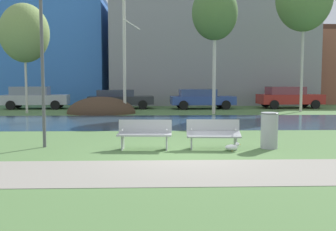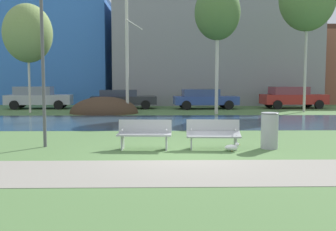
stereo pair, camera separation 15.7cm
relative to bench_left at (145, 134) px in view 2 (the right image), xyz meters
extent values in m
plane|color=#4C703D|center=(1.02, 9.13, -0.47)|extent=(120.00, 120.00, 0.00)
cube|color=gray|center=(1.02, -2.98, -0.47)|extent=(60.00, 2.56, 0.01)
cube|color=#284256|center=(1.02, 7.75, -0.47)|extent=(80.00, 6.96, 0.01)
ellipsoid|color=#423021|center=(-2.99, 12.81, -0.47)|extent=(4.22, 3.35, 2.06)
cube|color=#9EA0A3|center=(-0.01, -0.09, -0.02)|extent=(1.63, 0.58, 0.05)
cube|color=#9EA0A3|center=(0.01, 0.18, 0.20)|extent=(1.60, 0.18, 0.40)
cube|color=#9EA0A3|center=(-0.66, 0.01, -0.25)|extent=(0.07, 0.43, 0.45)
cube|color=#9EA0A3|center=(0.65, -0.08, -0.25)|extent=(0.07, 0.43, 0.45)
cylinder|color=#9EA0A3|center=(-0.66, -0.03, 0.12)|extent=(0.06, 0.28, 0.04)
cylinder|color=#9EA0A3|center=(0.65, -0.12, 0.12)|extent=(0.06, 0.28, 0.04)
cube|color=#9EA0A3|center=(2.05, -0.09, -0.02)|extent=(1.63, 0.58, 0.16)
cube|color=#9EA0A3|center=(2.07, 0.18, 0.20)|extent=(1.60, 0.18, 0.40)
cube|color=#9EA0A3|center=(1.40, 0.01, -0.25)|extent=(0.07, 0.43, 0.45)
cube|color=#9EA0A3|center=(2.71, -0.08, -0.25)|extent=(0.07, 0.43, 0.45)
cylinder|color=#9EA0A3|center=(1.40, -0.03, 0.12)|extent=(0.06, 0.28, 0.04)
cylinder|color=#9EA0A3|center=(2.70, -0.12, 0.12)|extent=(0.06, 0.28, 0.04)
cylinder|color=#999B9E|center=(3.76, 0.06, 0.07)|extent=(0.51, 0.51, 1.09)
torus|color=#5B5D5E|center=(3.76, 0.06, 0.59)|extent=(0.54, 0.54, 0.04)
ellipsoid|color=white|center=(2.52, -0.45, -0.35)|extent=(0.38, 0.17, 0.17)
sphere|color=white|center=(2.69, -0.45, -0.27)|extent=(0.12, 0.12, 0.12)
cone|color=gold|center=(2.76, -0.45, -0.27)|extent=(0.07, 0.04, 0.04)
cylinder|color=gold|center=(2.54, -0.49, -0.42)|extent=(0.01, 0.01, 0.10)
cylinder|color=gold|center=(2.54, -0.42, -0.42)|extent=(0.01, 0.01, 0.10)
cylinder|color=#4C4C51|center=(-3.10, 0.49, 2.12)|extent=(0.10, 0.10, 5.18)
cylinder|color=beige|center=(-7.68, 13.24, 2.69)|extent=(0.15, 0.15, 6.31)
ellipsoid|color=olive|center=(-7.68, 13.24, 4.45)|extent=(3.00, 3.00, 3.60)
cylinder|color=beige|center=(-1.51, 12.36, 4.21)|extent=(0.19, 0.19, 9.36)
cylinder|color=beige|center=(-1.04, 11.88, 4.82)|extent=(0.97, 0.94, 0.54)
cylinder|color=beige|center=(3.88, 12.15, 3.40)|extent=(0.20, 0.20, 7.74)
ellipsoid|color=#4C7038|center=(3.88, 12.15, 5.57)|extent=(2.71, 2.71, 3.26)
cylinder|color=#BCB7A8|center=(9.80, 13.68, 4.18)|extent=(0.17, 0.17, 9.31)
cube|color=#B2B5BC|center=(-8.16, 16.79, 0.18)|extent=(4.65, 2.05, 0.67)
cube|color=gray|center=(-8.53, 16.76, 0.82)|extent=(2.64, 1.71, 0.59)
cylinder|color=black|center=(-6.73, 17.76, -0.15)|extent=(0.65, 0.26, 0.64)
cylinder|color=black|center=(-6.61, 16.01, -0.15)|extent=(0.65, 0.26, 0.64)
cylinder|color=black|center=(-9.72, 17.56, -0.15)|extent=(0.65, 0.26, 0.64)
cylinder|color=black|center=(-9.60, 15.81, -0.15)|extent=(0.65, 0.26, 0.64)
cube|color=#282B30|center=(-2.12, 16.78, 0.13)|extent=(4.74, 2.13, 0.57)
cube|color=#2F3648|center=(-2.49, 16.75, 0.64)|extent=(2.69, 1.78, 0.46)
cylinder|color=black|center=(-0.66, 17.79, -0.15)|extent=(0.65, 0.26, 0.64)
cylinder|color=black|center=(-0.53, 15.97, -0.15)|extent=(0.65, 0.26, 0.64)
cylinder|color=black|center=(-3.71, 17.58, -0.15)|extent=(0.65, 0.26, 0.64)
cylinder|color=black|center=(-3.58, 15.76, -0.15)|extent=(0.65, 0.26, 0.64)
cube|color=#2D4793|center=(3.71, 16.35, 0.14)|extent=(4.61, 2.05, 0.58)
cube|color=#32457F|center=(3.35, 16.33, 0.68)|extent=(2.62, 1.71, 0.50)
cylinder|color=black|center=(5.13, 17.33, -0.15)|extent=(0.65, 0.26, 0.64)
cylinder|color=black|center=(5.25, 15.58, -0.15)|extent=(0.65, 0.26, 0.64)
cylinder|color=black|center=(2.17, 17.13, -0.15)|extent=(0.65, 0.26, 0.64)
cylinder|color=black|center=(2.29, 15.38, -0.15)|extent=(0.65, 0.26, 0.64)
cube|color=maroon|center=(10.16, 16.82, 0.19)|extent=(4.69, 2.08, 0.68)
cube|color=brown|center=(9.79, 16.79, 0.81)|extent=(2.66, 1.73, 0.56)
cylinder|color=black|center=(11.61, 17.81, -0.15)|extent=(0.65, 0.26, 0.64)
cylinder|color=black|center=(11.73, 16.04, -0.15)|extent=(0.65, 0.26, 0.64)
cylinder|color=black|center=(8.59, 17.60, -0.15)|extent=(0.65, 0.26, 0.64)
cylinder|color=black|center=(8.71, 15.83, -0.15)|extent=(0.65, 0.26, 0.64)
cube|color=#3870C6|center=(-9.47, 25.17, 3.89)|extent=(10.90, 8.16, 8.72)
cube|color=navy|center=(-9.47, 25.17, 8.45)|extent=(10.90, 8.16, 0.40)
cube|color=gray|center=(5.11, 24.13, 3.95)|extent=(16.70, 9.74, 8.84)
cube|color=#48484B|center=(5.11, 24.13, 8.57)|extent=(16.70, 9.74, 0.40)
camera|label=1|loc=(0.30, -11.73, 1.60)|focal=42.43mm
camera|label=2|loc=(0.45, -11.73, 1.60)|focal=42.43mm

